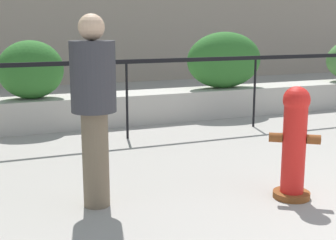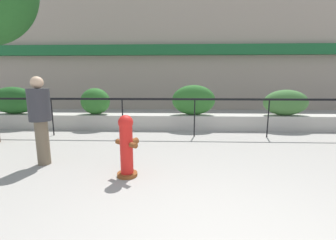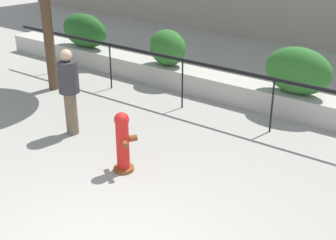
# 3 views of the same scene
# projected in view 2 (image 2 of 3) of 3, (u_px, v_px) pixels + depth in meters

# --- Properties ---
(building_facade) EXTENTS (30.00, 1.36, 8.00)m
(building_facade) POSITION_uv_depth(u_px,v_px,m) (186.00, 40.00, 13.02)
(building_facade) COLOR gray
(building_facade) RESTS_ON ground
(planter_wall_low) EXTENTS (18.00, 0.70, 0.50)m
(planter_wall_low) POSITION_uv_depth(u_px,v_px,m) (192.00, 122.00, 7.76)
(planter_wall_low) COLOR #B7B2A8
(planter_wall_low) RESTS_ON ground
(fence_railing_segment) EXTENTS (15.00, 0.05, 1.15)m
(fence_railing_segment) POSITION_uv_depth(u_px,v_px,m) (195.00, 103.00, 6.55)
(fence_railing_segment) COLOR black
(fence_railing_segment) RESTS_ON ground
(hedge_bush_0) EXTENTS (1.60, 0.63, 0.95)m
(hedge_bush_0) POSITION_uv_depth(u_px,v_px,m) (13.00, 100.00, 7.87)
(hedge_bush_0) COLOR #235B23
(hedge_bush_0) RESTS_ON planter_wall_low
(hedge_bush_1) EXTENTS (1.01, 0.70, 0.90)m
(hedge_bush_1) POSITION_uv_depth(u_px,v_px,m) (95.00, 101.00, 7.77)
(hedge_bush_1) COLOR #2D6B28
(hedge_bush_1) RESTS_ON planter_wall_low
(hedge_bush_2) EXTENTS (1.46, 0.67, 1.01)m
(hedge_bush_2) POSITION_uv_depth(u_px,v_px,m) (194.00, 100.00, 7.63)
(hedge_bush_2) COLOR #2D6B28
(hedge_bush_2) RESTS_ON planter_wall_low
(hedge_bush_3) EXTENTS (1.48, 0.70, 0.86)m
(hedge_bush_3) POSITION_uv_depth(u_px,v_px,m) (286.00, 103.00, 7.53)
(hedge_bush_3) COLOR #427538
(hedge_bush_3) RESTS_ON planter_wall_low
(fire_hydrant) EXTENTS (0.49, 0.49, 1.08)m
(fire_hydrant) POSITION_uv_depth(u_px,v_px,m) (127.00, 145.00, 3.84)
(fire_hydrant) COLOR brown
(fire_hydrant) RESTS_ON ground
(pedestrian) EXTENTS (0.56, 0.56, 1.73)m
(pedestrian) POSITION_uv_depth(u_px,v_px,m) (40.00, 115.00, 4.33)
(pedestrian) COLOR brown
(pedestrian) RESTS_ON ground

